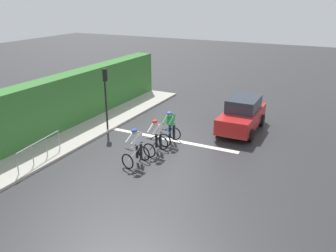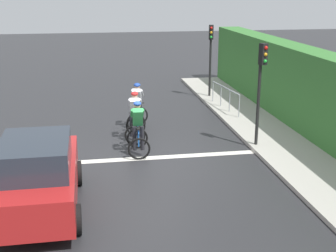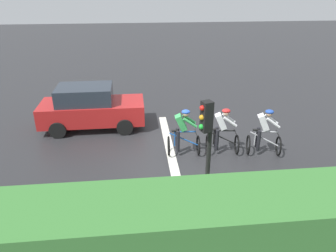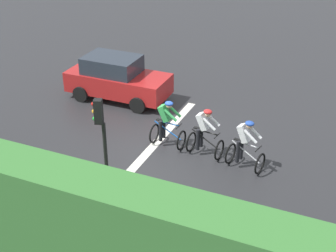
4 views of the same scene
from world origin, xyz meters
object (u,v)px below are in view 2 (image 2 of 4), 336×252
at_px(cyclist_mid, 138,130).
at_px(traffic_light_far_junction, 211,50).
at_px(traffic_light_near_crossing, 261,80).
at_px(car_red, 38,175).
at_px(cyclist_lead, 137,107).
at_px(cyclist_second, 135,118).
at_px(pedestrian_railing_kerbside, 225,94).

distance_m(cyclist_mid, traffic_light_far_junction, 8.04).
bearing_deg(traffic_light_near_crossing, cyclist_mid, 178.61).
xyz_separation_m(car_red, traffic_light_far_junction, (6.65, 10.16, 1.35)).
distance_m(cyclist_lead, cyclist_second, 1.41).
bearing_deg(traffic_light_near_crossing, cyclist_second, 159.07).
height_order(cyclist_lead, pedestrian_railing_kerbside, cyclist_lead).
relative_size(cyclist_mid, pedestrian_railing_kerbside, 0.61).
xyz_separation_m(cyclist_second, traffic_light_near_crossing, (3.75, -1.44, 1.43)).
bearing_deg(traffic_light_far_junction, cyclist_lead, -132.65).
xyz_separation_m(cyclist_lead, cyclist_second, (-0.22, -1.39, 0.00)).
distance_m(traffic_light_near_crossing, pedestrian_railing_kerbside, 4.81).
distance_m(cyclist_second, cyclist_mid, 1.34).
relative_size(cyclist_lead, traffic_light_far_junction, 0.50).
bearing_deg(pedestrian_railing_kerbside, car_red, -130.61).
xyz_separation_m(cyclist_mid, car_red, (-2.63, -3.34, 0.08)).
bearing_deg(cyclist_second, cyclist_lead, 81.09).
height_order(cyclist_lead, traffic_light_far_junction, traffic_light_far_junction).
bearing_deg(cyclist_lead, cyclist_second, -98.91).
bearing_deg(cyclist_second, pedestrian_railing_kerbside, 37.92).
bearing_deg(cyclist_lead, pedestrian_railing_kerbside, 24.59).
distance_m(cyclist_lead, pedestrian_railing_kerbside, 4.19).
xyz_separation_m(cyclist_mid, traffic_light_far_junction, (4.02, 6.82, 1.43)).
height_order(cyclist_lead, car_red, car_red).
height_order(traffic_light_near_crossing, traffic_light_far_junction, same).
bearing_deg(cyclist_mid, car_red, -128.23).
height_order(traffic_light_near_crossing, pedestrian_railing_kerbside, traffic_light_near_crossing).
distance_m(car_red, pedestrian_railing_kerbside, 10.30).
relative_size(cyclist_second, pedestrian_railing_kerbside, 0.61).
relative_size(cyclist_second, traffic_light_far_junction, 0.50).
bearing_deg(cyclist_second, car_red, -119.75).
bearing_deg(cyclist_mid, traffic_light_near_crossing, -1.39).
relative_size(traffic_light_near_crossing, pedestrian_railing_kerbside, 1.22).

